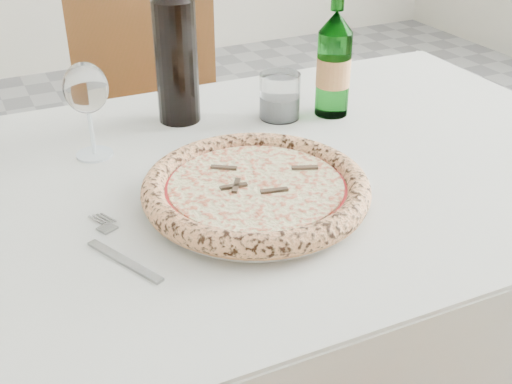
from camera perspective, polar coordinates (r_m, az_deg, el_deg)
dining_table at (r=1.07m, az=-2.35°, el=-2.91°), size 1.39×0.85×0.76m
chair_far at (r=1.86m, az=-9.49°, el=7.04°), size 0.50×0.50×0.93m
plate at (r=0.94m, az=0.00°, el=-0.59°), size 0.29×0.29×0.02m
pizza at (r=0.93m, az=-0.00°, el=0.34°), size 0.33×0.33×0.03m
fork at (r=0.86m, az=-12.12°, el=-5.05°), size 0.07×0.19×0.00m
wine_glass at (r=1.07m, az=-14.88°, el=8.70°), size 0.07×0.07×0.16m
tumbler at (r=1.22m, az=2.12°, el=8.27°), size 0.08×0.08×0.09m
beer_bottle at (r=1.22m, az=6.93°, el=11.24°), size 0.06×0.06×0.25m
wine_bottle at (r=1.18m, az=-7.15°, el=12.47°), size 0.08×0.08×0.32m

